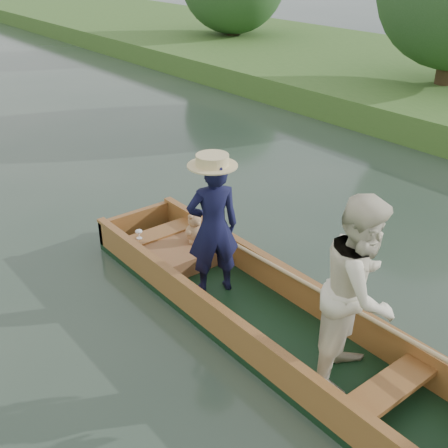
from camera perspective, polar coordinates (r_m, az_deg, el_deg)
ground at (r=6.01m, az=3.62°, el=-10.14°), size 120.00×120.00×0.00m
punt at (r=5.54m, az=5.74°, el=-6.04°), size 1.19×5.21×1.85m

